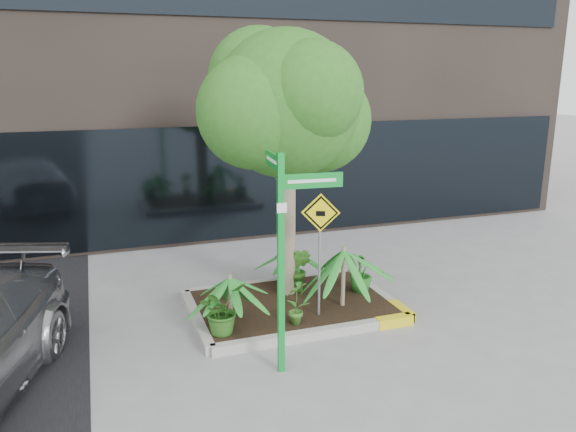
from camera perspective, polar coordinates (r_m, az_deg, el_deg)
name	(u,v)px	position (r m, az deg, el deg)	size (l,w,h in m)	color
ground	(287,319)	(9.16, -0.14, -10.41)	(80.00, 80.00, 0.00)	gray
planter	(294,305)	(9.43, 0.65, -8.99)	(3.35, 2.36, 0.15)	#9E9E99
tree	(286,104)	(9.13, -0.25, 11.28)	(3.06, 2.71, 4.59)	gray
palm_front	(344,250)	(9.01, 5.69, -3.49)	(1.13, 1.13, 1.26)	gray
palm_left	(230,278)	(8.50, -5.95, -6.27)	(0.85, 0.85, 0.94)	gray
palm_back	(292,249)	(10.03, 0.43, -3.41)	(0.76, 0.76, 0.84)	gray
shrub_a	(222,309)	(8.29, -6.76, -9.40)	(0.66, 0.66, 0.73)	#265819
shrub_b	(361,272)	(9.81, 7.42, -5.70)	(0.39, 0.39, 0.69)	#216B20
shrub_c	(296,302)	(8.51, 0.83, -8.73)	(0.37, 0.37, 0.70)	#346920
shrub_d	(298,269)	(9.71, 1.04, -5.45)	(0.44, 0.44, 0.80)	#2D631C
street_sign_post	(284,239)	(7.08, -0.40, -2.39)	(0.86, 0.88, 2.91)	#0D942C
cattle_sign	(320,233)	(8.59, 3.29, -1.77)	(0.55, 0.26, 1.93)	slate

